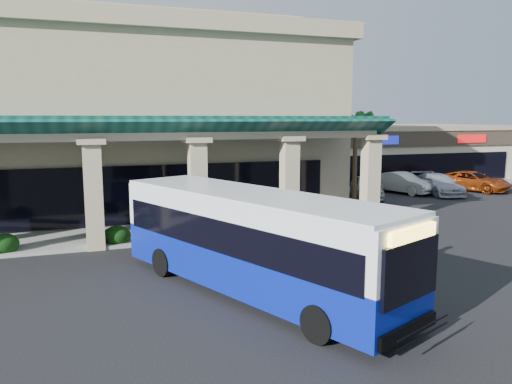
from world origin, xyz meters
name	(u,v)px	position (x,y,z in m)	size (l,w,h in m)	color
ground	(306,265)	(0.00, 0.00, 0.00)	(110.00, 110.00, 0.00)	black
main_building	(78,116)	(-8.00, 16.00, 5.67)	(30.80, 14.80, 11.35)	tan
arcade	(80,179)	(-8.00, 6.80, 2.85)	(30.00, 6.20, 5.70)	#0A4037
strip_mall	(372,151)	(18.00, 24.00, 2.45)	(22.50, 12.50, 4.90)	beige
palm_0	(355,154)	(8.50, 11.00, 3.30)	(2.40, 2.40, 6.60)	#16541C
palm_1	(345,157)	(9.50, 14.00, 2.90)	(2.40, 2.40, 5.80)	#16541C
broadleaf_tree	(290,159)	(7.50, 19.00, 2.41)	(2.60, 2.60, 4.81)	black
transit_bus	(252,243)	(-2.90, -2.13, 1.63)	(2.72, 11.67, 3.26)	#091CA1
pedestrian	(407,244)	(3.51, -1.42, 0.88)	(0.64, 0.42, 1.76)	#384157
car_silver	(366,187)	(10.85, 13.32, 0.80)	(1.90, 4.71, 1.61)	#B8B8B8
car_white	(402,183)	(14.60, 14.44, 0.78)	(1.65, 4.74, 1.56)	silver
car_red	(438,184)	(16.73, 13.07, 0.75)	(2.11, 5.18, 1.50)	#ABAEBF
car_gray	(473,181)	(20.52, 13.64, 0.75)	(2.50, 5.42, 1.51)	#96390F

